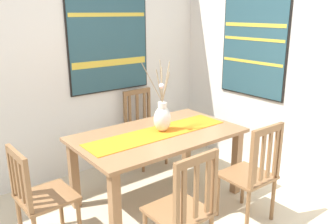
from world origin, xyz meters
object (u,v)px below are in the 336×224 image
chair_3 (143,127)px  painting_on_side_wall (254,41)px  dining_table (158,143)px  painting_on_back_wall (109,41)px  chair_0 (39,196)px  chair_2 (183,209)px  centerpiece_vase (162,117)px  chair_1 (253,173)px

chair_3 → painting_on_side_wall: (0.98, -0.87, 1.08)m
dining_table → painting_on_back_wall: painting_on_back_wall is taller
chair_0 → painting_on_back_wall: 2.01m
chair_0 → chair_2: size_ratio=0.93×
centerpiece_vase → painting_on_back_wall: (0.03, 1.08, 0.67)m
chair_3 → chair_1: bearing=-89.1°
dining_table → chair_0: chair_0 is taller
chair_2 → painting_on_back_wall: (0.53, 1.97, 1.07)m
chair_3 → painting_on_side_wall: size_ratio=0.72×
dining_table → centerpiece_vase: bearing=12.4°
chair_3 → centerpiece_vase: bearing=-112.1°
centerpiece_vase → dining_table: bearing=-167.6°
painting_on_back_wall → chair_1: bearing=-80.1°
dining_table → chair_2: 0.99m
painting_on_back_wall → centerpiece_vase: bearing=-91.8°
chair_1 → centerpiece_vase: bearing=113.6°
chair_2 → chair_3: (0.84, 1.74, -0.01)m
centerpiece_vase → chair_3: size_ratio=0.77×
chair_1 → chair_2: size_ratio=1.01×
centerpiece_vase → chair_2: centerpiece_vase is taller
painting_on_back_wall → painting_on_side_wall: bearing=-40.7°
centerpiece_vase → chair_1: centerpiece_vase is taller
chair_0 → chair_2: (0.76, -0.88, 0.01)m
chair_0 → chair_2: chair_2 is taller
chair_3 → painting_on_back_wall: bearing=143.4°
centerpiece_vase → chair_2: 1.10m
painting_on_back_wall → painting_on_side_wall: size_ratio=0.93×
dining_table → chair_3: chair_3 is taller
centerpiece_vase → chair_3: 1.00m
chair_0 → chair_3: bearing=28.3°
painting_on_side_wall → dining_table: bearing=179.4°
chair_3 → painting_on_back_wall: size_ratio=0.78×
dining_table → chair_2: chair_2 is taller
painting_on_side_wall → chair_2: bearing=-154.4°
chair_1 → chair_3: size_ratio=1.03×
dining_table → painting_on_side_wall: painting_on_side_wall is taller
centerpiece_vase → chair_0: 1.33m
painting_on_back_wall → painting_on_side_wall: 1.69m
chair_2 → painting_on_side_wall: bearing=25.6°
chair_0 → chair_1: 1.83m
centerpiece_vase → chair_3: (0.34, 0.85, -0.40)m
dining_table → painting_on_side_wall: bearing=-0.6°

